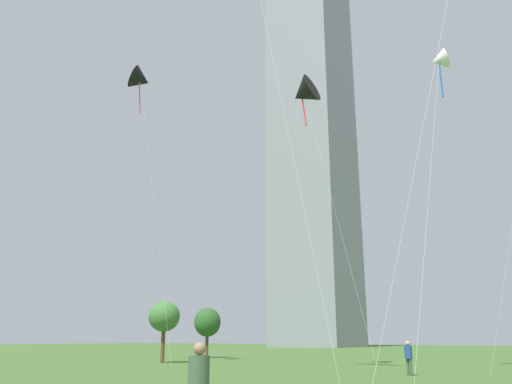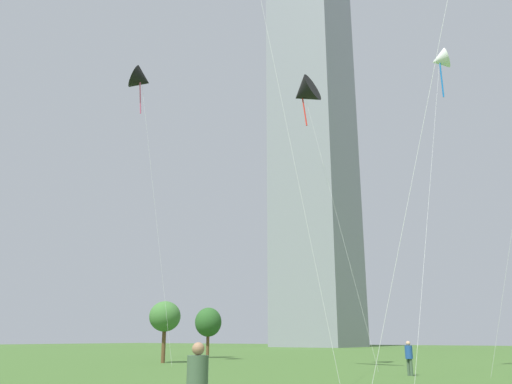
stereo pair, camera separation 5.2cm
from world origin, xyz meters
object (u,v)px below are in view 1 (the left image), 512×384
Objects in this scene: park_tree_0 at (164,317)px; park_tree_1 at (207,322)px; person_standing_2 at (409,356)px; distant_highrise_0 at (312,151)px; kite_flying_3 at (304,93)px; kite_flying_4 at (439,61)px; kite_flying_0 at (141,80)px.

park_tree_1 is at bearing 110.73° from park_tree_0.
distant_highrise_0 is at bearing 141.82° from person_standing_2.
park_tree_1 is (-17.86, 11.56, -15.87)m from kite_flying_3.
kite_flying_4 is 0.23× the size of distant_highrise_0.
kite_flying_0 is at bearing -73.77° from park_tree_1.
park_tree_1 is (-4.40, 15.11, -19.34)m from kite_flying_0.
park_tree_1 is at bearing 106.23° from kite_flying_0.
kite_flying_4 is at bearing 14.31° from kite_flying_0.
person_standing_2 is at bearing -115.84° from kite_flying_4.
kite_flying_0 reaches higher than person_standing_2.
kite_flying_0 is (-20.54, -1.29, 21.76)m from person_standing_2.
kite_flying_3 is (13.46, 3.56, -3.47)m from kite_flying_0.
distant_highrise_0 is at bearing 116.78° from kite_flying_3.
park_tree_1 reaches higher than park_tree_0.
kite_flying_3 is 4.20× the size of park_tree_1.
kite_flying_4 is 4.34× the size of park_tree_0.
person_standing_2 is 28.61m from park_tree_1.
kite_flying_4 is 33.16m from park_tree_1.
person_standing_2 is 0.02× the size of distant_highrise_0.
kite_flying_0 is 0.27× the size of distant_highrise_0.
kite_flying_4 is (2.18, 4.51, 19.06)m from person_standing_2.
kite_flying_3 is at bearing -176.19° from person_standing_2.
kite_flying_3 is at bearing -166.42° from kite_flying_4.
kite_flying_3 reaches higher than person_standing_2.
distant_highrise_0 is at bearing 107.03° from kite_flying_0.
kite_flying_4 is 88.33m from distant_highrise_0.
kite_flying_3 reaches higher than park_tree_1.
distant_highrise_0 reaches higher than kite_flying_4.
distant_highrise_0 is (-23.55, 76.90, 21.91)m from kite_flying_0.
distant_highrise_0 is (-37.01, 73.34, 25.38)m from kite_flying_3.
park_tree_0 is 11.28m from park_tree_1.
person_standing_2 is at bearing -17.77° from kite_flying_3.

